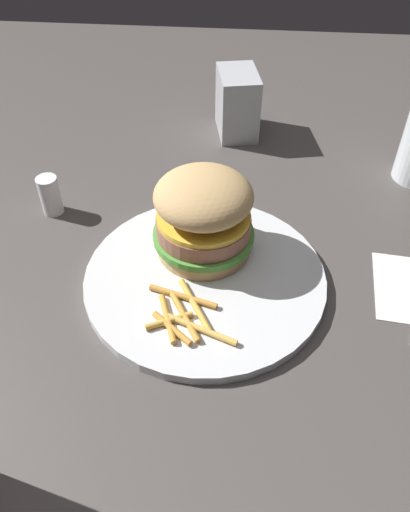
# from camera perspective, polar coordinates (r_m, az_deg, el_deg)

# --- Properties ---
(ground_plane) EXTENTS (1.60, 1.60, 0.00)m
(ground_plane) POSITION_cam_1_polar(r_m,az_deg,el_deg) (0.62, -0.37, -1.44)
(ground_plane) COLOR #47423F
(plate) EXTENTS (0.28, 0.28, 0.01)m
(plate) POSITION_cam_1_polar(r_m,az_deg,el_deg) (0.60, 0.00, -2.47)
(plate) COLOR silver
(plate) RESTS_ON ground_plane
(sandwich) EXTENTS (0.12, 0.12, 0.11)m
(sandwich) POSITION_cam_1_polar(r_m,az_deg,el_deg) (0.60, 0.21, 4.60)
(sandwich) COLOR tan
(sandwich) RESTS_ON plate
(fries_pile) EXTENTS (0.10, 0.09, 0.01)m
(fries_pile) POSITION_cam_1_polar(r_m,az_deg,el_deg) (0.55, -2.35, -6.68)
(fries_pile) COLOR gold
(fries_pile) RESTS_ON plate
(napkin_dispenser) EXTENTS (0.08, 0.10, 0.10)m
(napkin_dispenser) POSITION_cam_1_polar(r_m,az_deg,el_deg) (0.86, 3.65, 16.73)
(napkin_dispenser) COLOR #B7BABF
(napkin_dispenser) RESTS_ON ground_plane
(salt_shaker) EXTENTS (0.03, 0.03, 0.06)m
(salt_shaker) POSITION_cam_1_polar(r_m,az_deg,el_deg) (0.72, -17.00, 6.53)
(salt_shaker) COLOR white
(salt_shaker) RESTS_ON ground_plane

